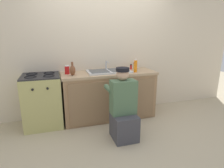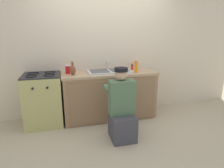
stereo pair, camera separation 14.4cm
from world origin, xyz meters
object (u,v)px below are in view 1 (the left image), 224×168
(stove_range, at_px, (43,101))
(plumber_person, at_px, (123,110))
(sink_double_basin, at_px, (109,71))
(condiment_jar, at_px, (135,66))
(vase_decorative, at_px, (73,70))
(soda_cup_red, at_px, (67,70))
(spice_bottle_red, at_px, (131,67))
(soap_bottle_orange, at_px, (136,66))

(stove_range, bearing_deg, plumber_person, -34.06)
(sink_double_basin, relative_size, stove_range, 0.86)
(stove_range, height_order, condiment_jar, condiment_jar)
(vase_decorative, height_order, condiment_jar, vase_decorative)
(plumber_person, xyz_separation_m, soda_cup_red, (-0.75, 0.87, 0.51))
(vase_decorative, xyz_separation_m, spice_bottle_red, (1.17, 0.21, -0.04))
(soap_bottle_orange, relative_size, spice_bottle_red, 2.38)
(stove_range, bearing_deg, sink_double_basin, 0.10)
(sink_double_basin, distance_m, soda_cup_red, 0.76)
(soap_bottle_orange, distance_m, vase_decorative, 1.15)
(vase_decorative, relative_size, condiment_jar, 1.80)
(stove_range, xyz_separation_m, soap_bottle_orange, (1.68, -0.15, 0.55))
(sink_double_basin, height_order, condiment_jar, sink_double_basin)
(condiment_jar, bearing_deg, soap_bottle_orange, -112.91)
(stove_range, relative_size, condiment_jar, 7.24)
(soap_bottle_orange, height_order, soda_cup_red, soap_bottle_orange)
(vase_decorative, xyz_separation_m, condiment_jar, (1.27, 0.23, -0.03))
(soap_bottle_orange, height_order, vase_decorative, soap_bottle_orange)
(spice_bottle_red, bearing_deg, plumber_person, -118.29)
(soap_bottle_orange, bearing_deg, stove_range, 174.99)
(condiment_jar, bearing_deg, stove_range, -175.14)
(spice_bottle_red, xyz_separation_m, soda_cup_red, (-1.26, -0.07, 0.02))
(soda_cup_red, bearing_deg, plumber_person, -49.33)
(spice_bottle_red, bearing_deg, vase_decorative, -169.68)
(spice_bottle_red, height_order, condiment_jar, condiment_jar)
(plumber_person, xyz_separation_m, soap_bottle_orange, (0.48, 0.66, 0.55))
(soap_bottle_orange, xyz_separation_m, vase_decorative, (-1.14, 0.07, -0.02))
(sink_double_basin, relative_size, condiment_jar, 6.25)
(sink_double_basin, distance_m, vase_decorative, 0.68)
(sink_double_basin, height_order, soap_bottle_orange, soap_bottle_orange)
(sink_double_basin, distance_m, stove_range, 1.28)
(vase_decorative, distance_m, soda_cup_red, 0.16)
(plumber_person, xyz_separation_m, spice_bottle_red, (0.51, 0.94, 0.48))
(stove_range, height_order, plumber_person, plumber_person)
(stove_range, bearing_deg, soap_bottle_orange, -5.01)
(soda_cup_red, bearing_deg, vase_decorative, -59.46)
(plumber_person, height_order, vase_decorative, vase_decorative)
(spice_bottle_red, height_order, soda_cup_red, soda_cup_red)
(sink_double_basin, bearing_deg, soap_bottle_orange, -17.46)
(sink_double_basin, bearing_deg, vase_decorative, -173.20)
(sink_double_basin, distance_m, condiment_jar, 0.62)
(spice_bottle_red, distance_m, soda_cup_red, 1.26)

